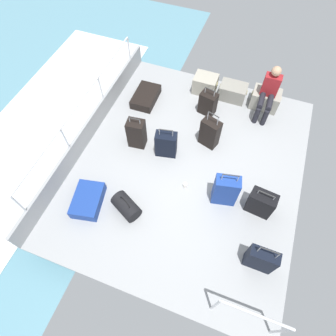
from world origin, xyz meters
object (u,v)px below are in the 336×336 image
(cargo_crate_0, at_px, (205,84))
(suitcase_6, at_px, (146,97))
(cargo_crate_1, at_px, (233,92))
(suitcase_0, at_px, (166,144))
(cargo_crate_2, at_px, (265,99))
(suitcase_5, at_px, (210,133))
(suitcase_2, at_px, (225,190))
(duffel_bag, at_px, (126,206))
(suitcase_1, at_px, (261,259))
(paper_cup, at_px, (185,185))
(suitcase_8, at_px, (208,103))
(suitcase_3, at_px, (137,133))
(passenger_seated, at_px, (269,92))
(suitcase_4, at_px, (88,200))
(suitcase_7, at_px, (261,203))

(cargo_crate_0, relative_size, suitcase_6, 0.72)
(cargo_crate_1, distance_m, suitcase_0, 2.21)
(cargo_crate_2, xyz_separation_m, suitcase_5, (-0.88, -1.47, 0.12))
(cargo_crate_0, distance_m, suitcase_2, 2.87)
(suitcase_0, xyz_separation_m, duffel_bag, (-0.22, -1.44, -0.14))
(suitcase_5, bearing_deg, cargo_crate_1, 84.49)
(suitcase_1, bearing_deg, paper_cup, 148.31)
(suitcase_8, relative_size, duffel_bag, 1.13)
(suitcase_3, bearing_deg, passenger_seated, 38.77)
(suitcase_0, xyz_separation_m, suitcase_2, (1.35, -0.62, 0.06))
(cargo_crate_2, relative_size, suitcase_8, 0.94)
(suitcase_0, bearing_deg, suitcase_4, -121.22)
(suitcase_6, bearing_deg, suitcase_4, -89.31)
(cargo_crate_0, bearing_deg, passenger_seated, -7.33)
(cargo_crate_0, height_order, suitcase_8, suitcase_8)
(cargo_crate_0, distance_m, passenger_seated, 1.47)
(suitcase_3, distance_m, paper_cup, 1.43)
(suitcase_4, bearing_deg, suitcase_6, 90.69)
(suitcase_2, bearing_deg, passenger_seated, 83.81)
(cargo_crate_0, relative_size, suitcase_2, 0.63)
(passenger_seated, xyz_separation_m, suitcase_5, (-0.88, -1.29, -0.26))
(suitcase_0, xyz_separation_m, paper_cup, (0.61, -0.60, -0.25))
(suitcase_5, xyz_separation_m, suitcase_8, (-0.28, 0.83, -0.06))
(passenger_seated, relative_size, duffel_bag, 1.85)
(suitcase_1, bearing_deg, cargo_crate_2, 98.84)
(duffel_bag, relative_size, paper_cup, 6.03)
(cargo_crate_1, height_order, duffel_bag, duffel_bag)
(passenger_seated, height_order, suitcase_2, passenger_seated)
(passenger_seated, distance_m, suitcase_2, 2.48)
(suitcase_4, relative_size, suitcase_6, 1.00)
(passenger_seated, xyz_separation_m, suitcase_7, (0.38, -2.43, -0.32))
(suitcase_2, xyz_separation_m, suitcase_7, (0.65, 0.02, -0.09))
(suitcase_0, distance_m, suitcase_5, 0.92)
(cargo_crate_1, height_order, passenger_seated, passenger_seated)
(suitcase_6, xyz_separation_m, suitcase_8, (1.43, 0.14, 0.17))
(passenger_seated, height_order, duffel_bag, passenger_seated)
(passenger_seated, xyz_separation_m, suitcase_8, (-1.16, -0.45, -0.32))
(cargo_crate_1, height_order, suitcase_6, cargo_crate_1)
(cargo_crate_0, relative_size, cargo_crate_2, 0.88)
(suitcase_3, distance_m, duffel_bag, 1.53)
(cargo_crate_2, xyz_separation_m, suitcase_1, (0.56, -3.59, 0.09))
(cargo_crate_2, xyz_separation_m, paper_cup, (-1.00, -2.63, -0.16))
(cargo_crate_2, relative_size, duffel_bag, 1.06)
(suitcase_7, height_order, paper_cup, suitcase_7)
(cargo_crate_1, bearing_deg, suitcase_8, -123.14)
(suitcase_7, distance_m, duffel_bag, 2.38)
(suitcase_8, bearing_deg, cargo_crate_2, 28.86)
(cargo_crate_0, height_order, suitcase_5, suitcase_5)
(cargo_crate_2, distance_m, suitcase_1, 3.63)
(suitcase_5, bearing_deg, suitcase_6, 157.90)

